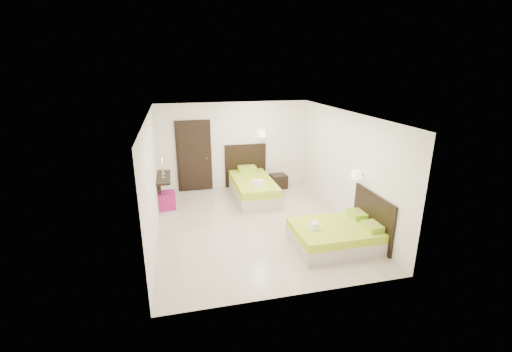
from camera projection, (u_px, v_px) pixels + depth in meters
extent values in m
plane|color=#BFB29F|center=(255.00, 224.00, 8.16)|extent=(5.50, 5.50, 0.00)
cube|color=beige|center=(253.00, 192.00, 9.75)|extent=(1.07, 2.13, 0.34)
cube|color=#9CBD1E|center=(253.00, 183.00, 9.66)|extent=(1.06, 2.11, 0.21)
cube|color=black|center=(245.00, 165.00, 10.55)|extent=(1.28, 0.05, 1.33)
cube|color=#99C624|center=(247.00, 169.00, 10.34)|extent=(0.53, 0.36, 0.15)
cylinder|color=#EC3795|center=(247.00, 166.00, 10.32)|extent=(0.13, 0.13, 0.00)
cube|color=white|center=(258.00, 184.00, 9.07)|extent=(0.32, 0.23, 0.09)
cube|color=white|center=(258.00, 181.00, 9.05)|extent=(0.24, 0.18, 0.09)
cube|color=white|center=(262.00, 134.00, 10.22)|extent=(0.19, 0.19, 0.21)
cylinder|color=#2D2116|center=(261.00, 134.00, 10.29)|extent=(0.03, 0.16, 0.03)
cube|color=beige|center=(335.00, 240.00, 7.14)|extent=(1.73, 1.30, 0.28)
cube|color=#9CBD1E|center=(335.00, 230.00, 7.07)|extent=(1.72, 1.29, 0.17)
cube|color=black|center=(373.00, 218.00, 7.20)|extent=(0.05, 1.47, 1.08)
cube|color=#99C624|center=(372.00, 226.00, 6.89)|extent=(0.29, 0.43, 0.12)
cylinder|color=#EC3795|center=(373.00, 224.00, 6.87)|extent=(0.10, 0.10, 0.00)
cube|color=#99C624|center=(357.00, 214.00, 7.45)|extent=(0.29, 0.43, 0.12)
cylinder|color=#EC3795|center=(357.00, 212.00, 7.43)|extent=(0.10, 0.10, 0.00)
cube|color=white|center=(314.00, 227.00, 6.92)|extent=(0.19, 0.26, 0.07)
cube|color=white|center=(314.00, 224.00, 6.90)|extent=(0.14, 0.19, 0.07)
cube|color=white|center=(356.00, 175.00, 7.42)|extent=(0.16, 0.16, 0.17)
cylinder|color=#2D2116|center=(360.00, 174.00, 7.44)|extent=(0.16, 0.03, 0.03)
cube|color=black|center=(278.00, 181.00, 10.52)|extent=(0.51, 0.46, 0.42)
cube|color=#96145A|center=(167.00, 200.00, 9.00)|extent=(0.46, 0.46, 0.44)
cube|color=black|center=(194.00, 156.00, 10.08)|extent=(1.02, 0.06, 2.14)
cube|color=black|center=(194.00, 157.00, 10.05)|extent=(0.88, 0.04, 2.06)
cylinder|color=silver|center=(206.00, 158.00, 10.11)|extent=(0.03, 0.10, 0.03)
cube|color=black|center=(164.00, 177.00, 8.93)|extent=(0.35, 1.20, 0.06)
cube|color=black|center=(159.00, 189.00, 8.53)|extent=(0.10, 0.04, 0.30)
cube|color=black|center=(160.00, 178.00, 9.36)|extent=(0.10, 0.04, 0.30)
cylinder|color=silver|center=(163.00, 178.00, 8.78)|extent=(0.10, 0.10, 0.02)
cylinder|color=silver|center=(163.00, 173.00, 8.74)|extent=(0.02, 0.02, 0.22)
cone|color=silver|center=(162.00, 168.00, 8.70)|extent=(0.07, 0.07, 0.04)
cylinder|color=white|center=(162.00, 165.00, 8.67)|extent=(0.02, 0.02, 0.15)
sphere|color=#FFB23F|center=(162.00, 161.00, 8.64)|extent=(0.02, 0.02, 0.02)
cylinder|color=silver|center=(163.00, 174.00, 9.05)|extent=(0.10, 0.10, 0.02)
cylinder|color=silver|center=(163.00, 170.00, 9.02)|extent=(0.02, 0.02, 0.22)
cone|color=silver|center=(163.00, 165.00, 8.98)|extent=(0.07, 0.07, 0.04)
cylinder|color=white|center=(162.00, 162.00, 8.95)|extent=(0.02, 0.02, 0.15)
sphere|color=#FFB23F|center=(162.00, 158.00, 8.92)|extent=(0.02, 0.02, 0.02)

